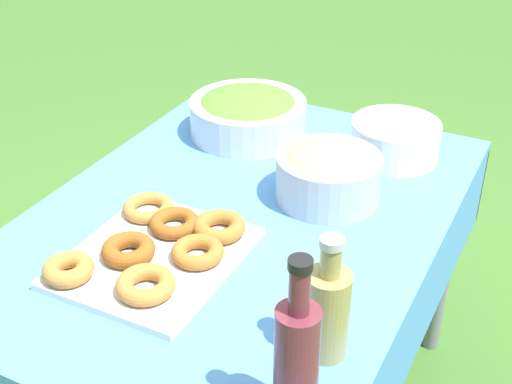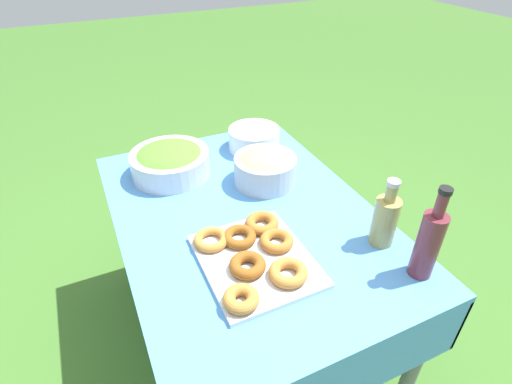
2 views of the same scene
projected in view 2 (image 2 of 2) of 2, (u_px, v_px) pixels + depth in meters
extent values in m
plane|color=#3D6B28|center=(248.00, 334.00, 1.82)|extent=(14.00, 14.00, 0.00)
cube|color=#4C8CD1|center=(246.00, 216.00, 1.42)|extent=(1.23, 0.87, 0.02)
cube|color=#4C8CD1|center=(341.00, 211.00, 1.64)|extent=(1.23, 0.01, 0.22)
cube|color=#4C8CD1|center=(130.00, 277.00, 1.34)|extent=(1.23, 0.01, 0.22)
cube|color=#4C8CD1|center=(340.00, 384.00, 1.04)|extent=(0.01, 0.87, 0.22)
cube|color=#4C8CD1|center=(196.00, 165.00, 1.94)|extent=(0.01, 0.87, 0.22)
cylinder|color=slate|center=(415.00, 361.00, 1.34)|extent=(0.05, 0.05, 0.68)
cylinder|color=slate|center=(268.00, 190.00, 2.16)|extent=(0.05, 0.05, 0.68)
cylinder|color=slate|center=(128.00, 228.00, 1.90)|extent=(0.05, 0.05, 0.68)
cylinder|color=silver|center=(170.00, 164.00, 1.60)|extent=(0.31, 0.31, 0.10)
ellipsoid|color=#51892D|center=(169.00, 156.00, 1.58)|extent=(0.28, 0.28, 0.07)
cylinder|color=#B2B7BC|center=(265.00, 170.00, 1.55)|extent=(0.24, 0.24, 0.11)
ellipsoid|color=tan|center=(265.00, 161.00, 1.52)|extent=(0.21, 0.21, 0.07)
cube|color=silver|center=(256.00, 261.00, 1.21)|extent=(0.37, 0.32, 0.02)
torus|color=brown|center=(248.00, 265.00, 1.16)|extent=(0.14, 0.14, 0.03)
torus|color=brown|center=(239.00, 237.00, 1.26)|extent=(0.12, 0.12, 0.03)
torus|color=#A36628|center=(277.00, 241.00, 1.25)|extent=(0.14, 0.14, 0.03)
torus|color=#B27533|center=(288.00, 273.00, 1.14)|extent=(0.12, 0.12, 0.03)
torus|color=#B27533|center=(241.00, 299.00, 1.06)|extent=(0.14, 0.14, 0.04)
torus|color=#B27533|center=(211.00, 240.00, 1.25)|extent=(0.16, 0.16, 0.03)
torus|color=#A36628|center=(262.00, 223.00, 1.32)|extent=(0.11, 0.11, 0.03)
cylinder|color=white|center=(254.00, 147.00, 1.79)|extent=(0.23, 0.23, 0.01)
cylinder|color=white|center=(254.00, 145.00, 1.79)|extent=(0.23, 0.23, 0.01)
cylinder|color=white|center=(254.00, 142.00, 1.78)|extent=(0.23, 0.23, 0.01)
cylinder|color=white|center=(254.00, 140.00, 1.77)|extent=(0.23, 0.23, 0.01)
cylinder|color=white|center=(254.00, 138.00, 1.77)|extent=(0.23, 0.23, 0.01)
cylinder|color=white|center=(254.00, 135.00, 1.76)|extent=(0.23, 0.23, 0.01)
cylinder|color=white|center=(254.00, 133.00, 1.75)|extent=(0.23, 0.23, 0.01)
cylinder|color=white|center=(254.00, 130.00, 1.75)|extent=(0.23, 0.23, 0.01)
cylinder|color=#998E4C|center=(385.00, 222.00, 1.25)|extent=(0.08, 0.08, 0.16)
cylinder|color=#998E4C|center=(391.00, 193.00, 1.18)|extent=(0.03, 0.03, 0.06)
cylinder|color=#B7B7B7|center=(394.00, 183.00, 1.16)|extent=(0.04, 0.04, 0.01)
cylinder|color=maroon|center=(427.00, 246.00, 1.12)|extent=(0.07, 0.07, 0.21)
cylinder|color=maroon|center=(441.00, 205.00, 1.04)|extent=(0.03, 0.03, 0.07)
cylinder|color=black|center=(446.00, 191.00, 1.01)|extent=(0.04, 0.04, 0.01)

